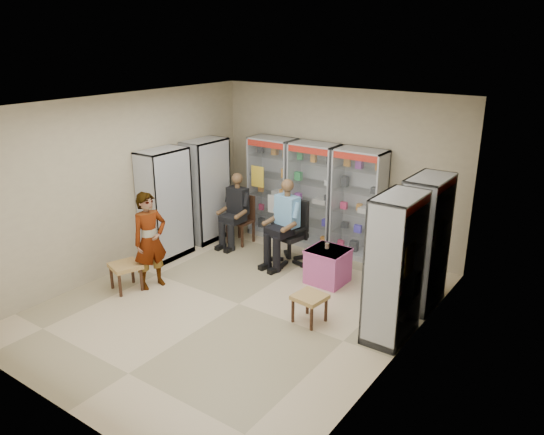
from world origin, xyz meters
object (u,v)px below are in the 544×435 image
Objects in this scene: cabinet_back_left at (272,187)px; wooden_chair at (240,220)px; woven_stool_a at (309,308)px; woven_stool_b at (126,277)px; cabinet_right_far at (424,243)px; office_chair at (289,232)px; standing_man at (150,240)px; cabinet_right_near at (394,268)px; cabinet_left_far at (206,191)px; cabinet_left_near at (165,205)px; cabinet_back_right at (358,204)px; cabinet_back_mid at (313,195)px; seated_shopkeeper at (288,225)px; pink_trunk at (328,266)px.

cabinet_back_left is 0.94m from wooden_chair.
woven_stool_b reaches higher than woven_stool_a.
cabinet_right_far is 2.51m from office_chair.
standing_man is (-1.29, -2.08, 0.22)m from office_chair.
cabinet_right_near is 4.65m from cabinet_left_far.
office_chair is at bearing 117.99° from cabinet_left_near.
cabinet_right_far is 4.55m from cabinet_left_near.
cabinet_back_right is 1.00× the size of cabinet_left_near.
wooden_chair reaches higher than woven_stool_a.
office_chair is (-2.47, 1.26, -0.42)m from cabinet_right_near.
cabinet_back_mid reaches higher than seated_shopkeeper.
seated_shopkeeper is 3.29× the size of woven_stool_b.
cabinet_back_mid reaches higher than woven_stool_b.
cabinet_left_far is at bearing 173.17° from pink_trunk.
cabinet_back_right is 2.33m from wooden_chair.
woven_stool_b is at bearing 157.88° from standing_man.
cabinet_left_far and cabinet_left_near have the same top height.
woven_stool_b is at bearing 10.39° from cabinet_left_far.
office_chair reaches higher than pink_trunk.
seated_shopkeeper is at bearing 87.54° from cabinet_right_far.
cabinet_right_far is at bearing -6.04° from wooden_chair.
cabinet_back_left reaches higher than standing_man.
pink_trunk is (0.96, -0.26, -0.44)m from seated_shopkeeper.
woven_stool_a is at bearing -38.63° from office_chair.
standing_man is (0.01, -2.32, 0.32)m from wooden_chair.
cabinet_back_mid is 3.28m from standing_man.
cabinet_left_near is 3.33× the size of pink_trunk.
seated_shopkeeper reaches higher than pink_trunk.
cabinet_back_left is 4.50× the size of woven_stool_b.
standing_man is (-1.19, -3.05, -0.21)m from cabinet_back_mid.
pink_trunk is (0.12, -1.28, -0.71)m from cabinet_back_right.
cabinet_back_right is 2.98m from cabinet_left_far.
woven_stool_a is (2.70, -1.82, -0.26)m from wooden_chair.
cabinet_back_right is 3.73m from standing_man.
pink_trunk is at bearing 104.20° from cabinet_left_near.
cabinet_back_right is 4.50× the size of woven_stool_b.
woven_stool_a is (-1.08, -0.32, -0.79)m from cabinet_right_near.
cabinet_back_mid is at bearing 116.32° from cabinet_left_far.
cabinet_back_right is 2.13× the size of wooden_chair.
cabinet_right_near and cabinet_left_far have the same top height.
cabinet_right_near is 1.92m from pink_trunk.
cabinet_back_right is 1.00× the size of cabinet_left_far.
cabinet_right_far is at bearing 87.43° from cabinet_left_far.
cabinet_back_left is 1.00× the size of cabinet_back_mid.
cabinet_back_right is 1.37× the size of seated_shopkeeper.
cabinet_back_mid is 1.00× the size of cabinet_right_far.
seated_shopkeeper is at bearing 164.95° from pink_trunk.
cabinet_left_near is at bearing -165.80° from pink_trunk.
cabinet_right_near is 2.13× the size of wooden_chair.
cabinet_right_near is 1.00× the size of cabinet_left_far.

